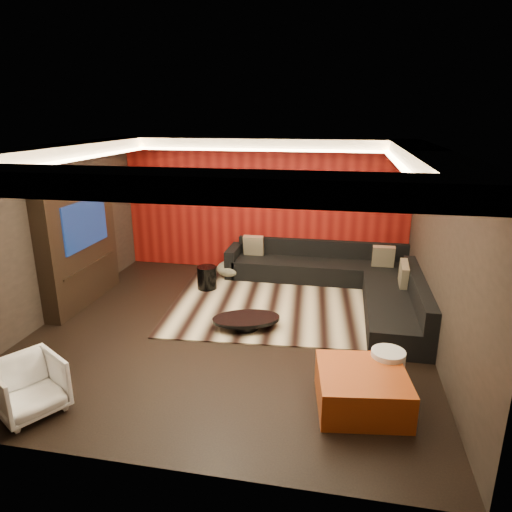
% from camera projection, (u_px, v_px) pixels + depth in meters
% --- Properties ---
extents(floor, '(6.00, 6.00, 0.02)m').
position_uv_depth(floor, '(230.00, 330.00, 7.21)').
color(floor, black).
rests_on(floor, ground).
extents(ceiling, '(6.00, 6.00, 0.02)m').
position_uv_depth(ceiling, '(227.00, 147.00, 6.36)').
color(ceiling, silver).
rests_on(ceiling, ground).
extents(wall_back, '(6.00, 0.02, 2.80)m').
position_uv_depth(wall_back, '(264.00, 206.00, 9.61)').
color(wall_back, black).
rests_on(wall_back, ground).
extents(wall_left, '(0.02, 6.00, 2.80)m').
position_uv_depth(wall_left, '(47.00, 234.00, 7.33)').
color(wall_left, black).
rests_on(wall_left, ground).
extents(wall_right, '(0.02, 6.00, 2.80)m').
position_uv_depth(wall_right, '(442.00, 256.00, 6.24)').
color(wall_right, black).
rests_on(wall_right, ground).
extents(red_feature_wall, '(5.98, 0.05, 2.78)m').
position_uv_depth(red_feature_wall, '(263.00, 206.00, 9.57)').
color(red_feature_wall, '#6B0C0A').
rests_on(red_feature_wall, ground).
extents(soffit_back, '(6.00, 0.60, 0.22)m').
position_uv_depth(soffit_back, '(261.00, 144.00, 8.93)').
color(soffit_back, silver).
rests_on(soffit_back, ground).
extents(soffit_front, '(6.00, 0.60, 0.22)m').
position_uv_depth(soffit_front, '(147.00, 184.00, 3.87)').
color(soffit_front, silver).
rests_on(soffit_front, ground).
extents(soffit_left, '(0.60, 4.80, 0.22)m').
position_uv_depth(soffit_left, '(54.00, 153.00, 6.89)').
color(soffit_left, silver).
rests_on(soffit_left, ground).
extents(soffit_right, '(0.60, 4.80, 0.22)m').
position_uv_depth(soffit_right, '(429.00, 160.00, 5.91)').
color(soffit_right, silver).
rests_on(soffit_right, ground).
extents(cove_back, '(4.80, 0.08, 0.04)m').
position_uv_depth(cove_back, '(258.00, 150.00, 8.64)').
color(cove_back, '#FFD899').
rests_on(cove_back, ground).
extents(cove_front, '(4.80, 0.08, 0.04)m').
position_uv_depth(cove_front, '(163.00, 188.00, 4.22)').
color(cove_front, '#FFD899').
rests_on(cove_front, ground).
extents(cove_left, '(0.08, 4.80, 0.04)m').
position_uv_depth(cove_left, '(75.00, 159.00, 6.86)').
color(cove_left, '#FFD899').
rests_on(cove_left, ground).
extents(cove_right, '(0.08, 4.80, 0.04)m').
position_uv_depth(cove_right, '(401.00, 166.00, 6.00)').
color(cove_right, '#FFD899').
rests_on(cove_right, ground).
extents(tv_surround, '(0.30, 2.00, 2.20)m').
position_uv_depth(tv_surround, '(79.00, 243.00, 7.96)').
color(tv_surround, black).
rests_on(tv_surround, ground).
extents(tv_screen, '(0.04, 1.30, 0.80)m').
position_uv_depth(tv_screen, '(85.00, 224.00, 7.82)').
color(tv_screen, black).
rests_on(tv_screen, ground).
extents(tv_shelf, '(0.04, 1.60, 0.04)m').
position_uv_depth(tv_shelf, '(90.00, 265.00, 8.05)').
color(tv_shelf, black).
rests_on(tv_shelf, ground).
extents(rug, '(4.21, 3.28, 0.02)m').
position_uv_depth(rug, '(286.00, 305.00, 8.10)').
color(rug, beige).
rests_on(rug, floor).
extents(coffee_table, '(1.36, 1.36, 0.18)m').
position_uv_depth(coffee_table, '(246.00, 323.00, 7.19)').
color(coffee_table, black).
rests_on(coffee_table, rug).
extents(drum_stool, '(0.38, 0.38, 0.44)m').
position_uv_depth(drum_stool, '(207.00, 278.00, 8.78)').
color(drum_stool, black).
rests_on(drum_stool, rug).
extents(striped_pouf, '(0.65, 0.65, 0.33)m').
position_uv_depth(striped_pouf, '(231.00, 269.00, 9.45)').
color(striped_pouf, beige).
rests_on(striped_pouf, rug).
extents(white_side_table, '(0.46, 0.46, 0.51)m').
position_uv_depth(white_side_table, '(387.00, 370.00, 5.59)').
color(white_side_table, white).
rests_on(white_side_table, floor).
extents(orange_ottoman, '(1.13, 1.13, 0.44)m').
position_uv_depth(orange_ottoman, '(362.00, 389.00, 5.26)').
color(orange_ottoman, '#AC3416').
rests_on(orange_ottoman, floor).
extents(armchair, '(0.96, 0.95, 0.64)m').
position_uv_depth(armchair, '(29.00, 387.00, 5.13)').
color(armchair, white).
rests_on(armchair, floor).
extents(sectional_sofa, '(3.65, 3.50, 0.75)m').
position_uv_depth(sectional_sofa, '(344.00, 281.00, 8.56)').
color(sectional_sofa, black).
rests_on(sectional_sofa, floor).
extents(throw_pillows, '(3.15, 1.63, 0.50)m').
position_uv_depth(throw_pillows, '(342.00, 258.00, 8.73)').
color(throw_pillows, beige).
rests_on(throw_pillows, sectional_sofa).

